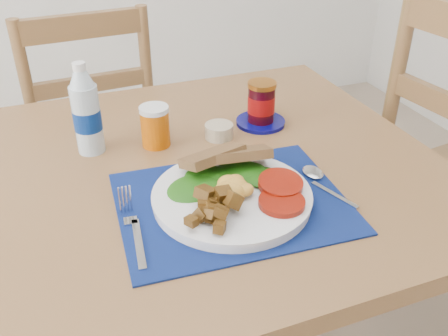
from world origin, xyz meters
name	(u,v)px	position (x,y,z in m)	size (l,w,h in m)	color
table	(107,217)	(0.00, 0.20, 0.67)	(1.40, 0.90, 0.75)	brown
chair_far	(89,111)	(0.05, 0.94, 0.57)	(0.44, 0.43, 1.13)	brown
placemat	(232,202)	(0.21, 0.04, 0.75)	(0.41, 0.32, 0.00)	#040B32
breakfast_plate	(230,194)	(0.21, 0.04, 0.77)	(0.29, 0.29, 0.07)	silver
fork	(133,229)	(0.03, 0.03, 0.76)	(0.03, 0.18, 0.00)	#B2B5BA
spoon	(320,180)	(0.40, 0.05, 0.76)	(0.04, 0.16, 0.00)	#B2B5BA
water_bottle	(87,114)	(0.00, 0.34, 0.84)	(0.06, 0.06, 0.20)	#ADBFCC
juice_glass	(155,127)	(0.14, 0.31, 0.79)	(0.06, 0.06, 0.09)	#BA5104
ramekin	(219,131)	(0.28, 0.30, 0.77)	(0.06, 0.06, 0.03)	tan
jam_on_saucer	(261,106)	(0.40, 0.33, 0.80)	(0.12, 0.12, 0.11)	#05065A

